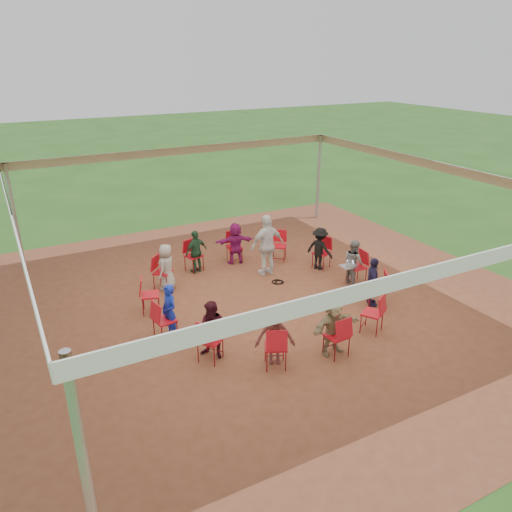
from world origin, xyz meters
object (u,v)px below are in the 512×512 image
chair_1 (322,253)px  person_seated_7 (275,336)px  chair_0 (357,267)px  person_seated_6 (213,330)px  person_seated_1 (320,249)px  person_seated_4 (167,267)px  person_seated_2 (235,243)px  person_seated_0 (354,262)px  chair_11 (372,313)px  chair_12 (377,288)px  chair_2 (279,246)px  standing_person (267,245)px  chair_9 (276,347)px  person_seated_3 (196,252)px  laptop (348,264)px  chair_5 (163,272)px  chair_8 (210,340)px  chair_6 (150,295)px  chair_4 (194,256)px  chair_7 (165,320)px  cable_coil (278,282)px  chair_3 (234,247)px  person_seated_9 (372,282)px  person_seated_5 (169,312)px  chair_10 (337,336)px  person_seated_8 (333,326)px

chair_1 → person_seated_7: 4.95m
chair_0 → person_seated_6: person_seated_6 is taller
person_seated_1 → person_seated_4: (-4.18, 0.77, 0.00)m
person_seated_1 → person_seated_2: same height
chair_0 → person_seated_7: (-3.76, -2.19, 0.16)m
chair_0 → person_seated_1: size_ratio=0.74×
person_seated_0 → person_seated_6: size_ratio=1.00×
chair_11 → chair_12: 1.29m
person_seated_4 → chair_1: bearing=125.5°
chair_2 → standing_person: 1.13m
chair_9 → chair_0: bearing=55.4°
person_seated_2 → person_seated_3: (-1.23, -0.07, 0.00)m
laptop → person_seated_6: bearing=111.4°
chair_5 → chair_8: size_ratio=1.00×
person_seated_1 → person_seated_6: (-4.39, -2.65, 0.00)m
laptop → chair_6: bearing=82.7°
chair_4 → chair_11: bearing=96.9°
chair_2 → person_seated_3: person_seated_3 is taller
chair_8 → person_seated_2: 4.95m
chair_7 → chair_6: bearing=166.2°
chair_12 → laptop: 1.26m
chair_9 → person_seated_1: bearing=69.7°
chair_11 → person_seated_1: person_seated_1 is taller
chair_1 → cable_coil: size_ratio=2.62×
chair_0 → person_seated_1: bearing=19.1°
chair_0 → cable_coil: size_ratio=2.62×
person_seated_7 → cable_coil: (1.94, 3.15, -0.59)m
chair_3 → cable_coil: 1.95m
person_seated_0 → person_seated_9: bearing=166.2°
chair_3 → standing_person: standing_person is taller
chair_0 → chair_5: size_ratio=1.00×
person_seated_9 → chair_5: bearing=82.9°
chair_7 → chair_11: 4.45m
person_seated_5 → chair_5: bearing=154.8°
person_seated_0 → person_seated_3: (-3.34, 2.63, 0.00)m
chair_2 → chair_12: size_ratio=1.00×
chair_0 → person_seated_7: size_ratio=0.74×
person_seated_3 → person_seated_2: bearing=166.2°
person_seated_2 → person_seated_5: size_ratio=1.00×
chair_10 → standing_person: (0.73, 4.13, 0.41)m
person_seated_0 → chair_10: bearing=139.9°
chair_9 → person_seated_1: size_ratio=0.74×
chair_5 → chair_11: size_ratio=1.00×
chair_3 → chair_11: (0.91, -4.98, 0.00)m
person_seated_8 → chair_11: bearing=8.6°
person_seated_5 → person_seated_9: bearing=69.2°
person_seated_3 → person_seated_7: bearing=69.2°
standing_person → cable_coil: (-0.01, -0.63, -0.84)m
chair_2 → chair_8: size_ratio=1.00×
person_seated_3 → chair_12: bearing=111.3°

